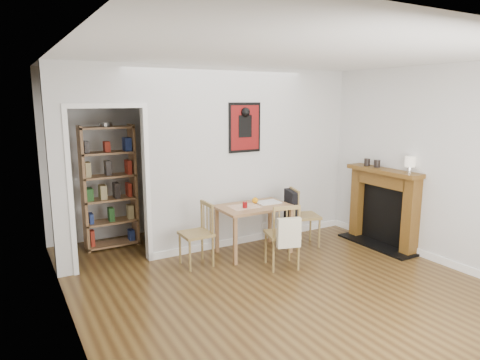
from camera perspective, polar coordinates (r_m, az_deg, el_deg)
ground at (r=5.34m, az=4.23°, el=-13.15°), size 5.20×5.20×0.00m
room_shell at (r=6.15m, az=-1.84°, el=2.70°), size 5.20×5.20×5.20m
dining_table at (r=6.02m, az=1.87°, el=-4.20°), size 1.01×0.64×0.69m
chair_left at (r=5.64m, az=-5.89°, el=-7.26°), size 0.43×0.43×0.84m
chair_right at (r=6.44m, az=8.44°, el=-4.73°), size 0.59×0.54×0.87m
chair_front at (r=5.58m, az=5.67°, el=-7.27°), size 0.54×0.57×0.86m
bookshelf at (r=6.51m, az=-17.04°, el=-0.99°), size 0.76×0.30×1.80m
fireplace at (r=6.70m, az=18.61°, el=-3.14°), size 0.45×1.25×1.16m
red_glass at (r=5.85m, az=0.66°, el=-3.35°), size 0.07×0.07×0.09m
orange_fruit at (r=6.12m, az=2.03°, el=-2.73°), size 0.09×0.09×0.09m
placemat at (r=5.93m, az=0.61°, el=-3.57°), size 0.43×0.33×0.00m
notebook at (r=6.16m, az=3.76°, el=-2.99°), size 0.34×0.25×0.02m
mantel_lamp at (r=6.34m, az=21.72°, el=2.16°), size 0.14×0.14×0.22m
ceramic_jar_a at (r=6.65m, az=17.81°, el=2.09°), size 0.09×0.09×0.11m
ceramic_jar_b at (r=6.75m, az=16.58°, el=2.28°), size 0.09×0.09×0.11m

